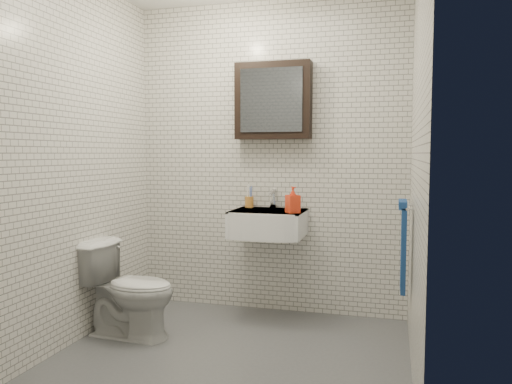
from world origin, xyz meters
TOP-DOWN VIEW (x-y plane):
  - ground at (0.00, 0.00)m, footprint 2.20×2.00m
  - room_shell at (0.00, 0.00)m, footprint 2.22×2.02m
  - washbasin at (0.05, 0.73)m, footprint 0.55×0.50m
  - faucet at (0.05, 0.93)m, footprint 0.06×0.20m
  - mirror_cabinet at (0.05, 0.93)m, footprint 0.60×0.15m
  - towel_rail at (1.04, 0.35)m, footprint 0.09×0.30m
  - toothbrush_cup at (-0.15, 0.94)m, footprint 0.08×0.08m
  - soap_bottle at (0.27, 0.65)m, footprint 0.12×0.12m
  - toilet at (-0.80, 0.15)m, footprint 0.69×0.42m

SIDE VIEW (x-z plane):
  - ground at x=0.00m, z-range 0.00..0.01m
  - toilet at x=-0.80m, z-range 0.00..0.68m
  - towel_rail at x=1.04m, z-range 0.43..1.01m
  - washbasin at x=0.05m, z-range 0.66..0.86m
  - toothbrush_cup at x=-0.15m, z-range 0.80..0.99m
  - faucet at x=0.05m, z-range 0.84..0.99m
  - soap_bottle at x=0.27m, z-range 0.85..1.05m
  - room_shell at x=0.00m, z-range 0.21..2.72m
  - mirror_cabinet at x=0.05m, z-range 1.40..2.00m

